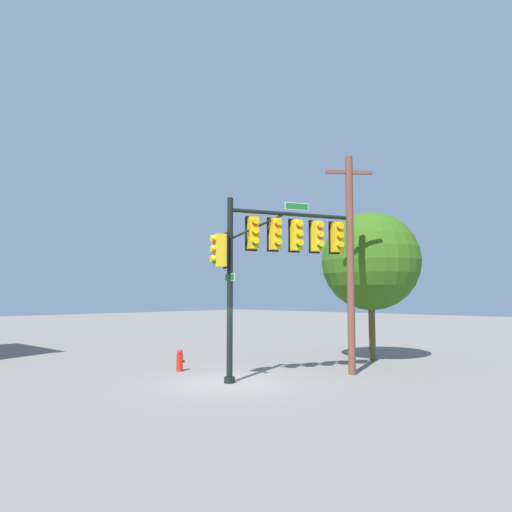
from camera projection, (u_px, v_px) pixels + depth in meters
name	position (u px, v px, depth m)	size (l,w,h in m)	color
ground_plane	(229.00, 383.00, 15.97)	(120.00, 120.00, 0.00)	slate
signal_pole_assembly	(276.00, 246.00, 16.95)	(4.88, 2.54, 6.23)	black
utility_pole	(350.00, 260.00, 17.98)	(1.44, 1.27, 8.14)	brown
fire_hydrant	(180.00, 360.00, 18.46)	(0.33, 0.24, 0.83)	red
tree_near	(371.00, 261.00, 21.85)	(4.44, 4.44, 6.67)	brown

